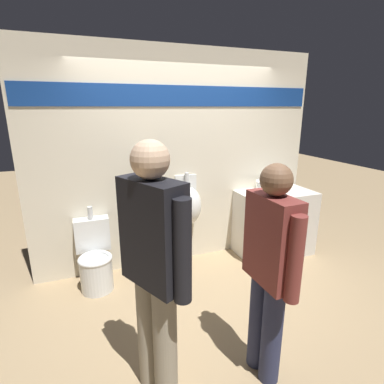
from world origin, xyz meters
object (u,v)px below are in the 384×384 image
(cell_phone, at_px, (262,196))
(person_in_vest, at_px, (269,267))
(toilet, at_px, (95,260))
(sink_basin, at_px, (271,186))
(person_with_lanyard, at_px, (154,265))
(urinal_near_counter, at_px, (189,206))

(cell_phone, bearing_deg, person_in_vest, -122.13)
(cell_phone, xyz_separation_m, toilet, (-2.10, 0.14, -0.57))
(sink_basin, distance_m, cell_phone, 0.32)
(sink_basin, relative_size, toilet, 0.46)
(sink_basin, distance_m, person_with_lanyard, 2.57)
(urinal_near_counter, distance_m, person_in_vest, 1.83)
(urinal_near_counter, bearing_deg, toilet, -173.47)
(cell_phone, height_order, urinal_near_counter, urinal_near_counter)
(toilet, distance_m, person_in_vest, 2.11)
(person_with_lanyard, bearing_deg, person_in_vest, -126.00)
(person_with_lanyard, bearing_deg, urinal_near_counter, -52.93)
(cell_phone, xyz_separation_m, person_in_vest, (-0.97, -1.55, 0.02))
(sink_basin, relative_size, person_with_lanyard, 0.23)
(urinal_near_counter, height_order, person_in_vest, person_in_vest)
(urinal_near_counter, relative_size, person_in_vest, 0.73)
(person_in_vest, bearing_deg, toilet, 32.49)
(person_in_vest, bearing_deg, cell_phone, -33.46)
(sink_basin, height_order, person_with_lanyard, person_with_lanyard)
(sink_basin, bearing_deg, cell_phone, -145.43)
(sink_basin, height_order, person_in_vest, person_in_vest)
(cell_phone, xyz_separation_m, urinal_near_counter, (-0.90, 0.28, -0.10))
(cell_phone, distance_m, person_in_vest, 1.82)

